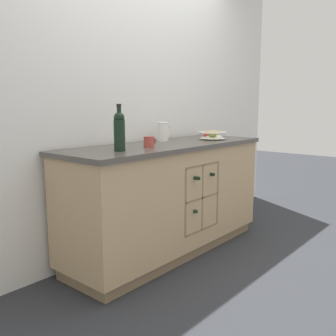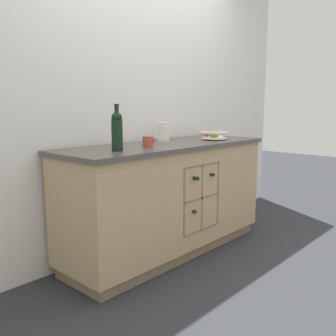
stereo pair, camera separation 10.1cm
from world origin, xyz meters
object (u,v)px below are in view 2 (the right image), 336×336
at_px(white_pitcher, 164,131).
at_px(ceramic_mug, 148,142).
at_px(fruit_bowl, 214,135).
at_px(standing_wine_bottle, 117,130).

xyz_separation_m(white_pitcher, ceramic_mug, (-0.45, -0.26, -0.04)).
relative_size(fruit_bowl, standing_wine_bottle, 0.81).
height_order(ceramic_mug, standing_wine_bottle, standing_wine_bottle).
bearing_deg(fruit_bowl, white_pitcher, 148.49).
distance_m(fruit_bowl, ceramic_mug, 0.84).
relative_size(white_pitcher, ceramic_mug, 1.47).
height_order(fruit_bowl, standing_wine_bottle, standing_wine_bottle).
height_order(fruit_bowl, ceramic_mug, ceramic_mug).
distance_m(white_pitcher, standing_wine_bottle, 0.78).
bearing_deg(fruit_bowl, standing_wine_bottle, -179.25).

